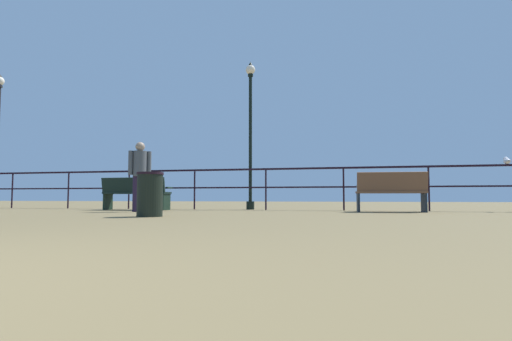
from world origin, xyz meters
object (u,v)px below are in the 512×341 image
at_px(bench_near_right, 391,190).
at_px(trash_bin, 150,194).
at_px(seagull_on_rail, 507,161).
at_px(lamppost_center, 250,126).
at_px(person_at_railing, 140,172).
at_px(bench_near_left, 135,191).

xyz_separation_m(bench_near_right, trash_bin, (-4.25, -3.18, -0.11)).
bearing_deg(seagull_on_rail, lamppost_center, 178.17).
xyz_separation_m(lamppost_center, trash_bin, (-0.70, -4.32, -1.92)).
height_order(bench_near_right, person_at_railing, person_at_railing).
relative_size(bench_near_right, seagull_on_rail, 4.03).
relative_size(lamppost_center, seagull_on_rail, 10.67).
relative_size(bench_near_right, trash_bin, 2.03).
bearing_deg(bench_near_left, lamppost_center, 21.80).
distance_m(lamppost_center, trash_bin, 4.77).
bearing_deg(person_at_railing, seagull_on_rail, 13.85).
xyz_separation_m(bench_near_left, lamppost_center, (2.82, 1.13, 1.81)).
xyz_separation_m(lamppost_center, seagull_on_rail, (6.22, -0.20, -1.12)).
xyz_separation_m(bench_near_left, seagull_on_rail, (9.05, 0.93, 0.69)).
bearing_deg(bench_near_right, seagull_on_rail, 19.30).
bearing_deg(trash_bin, person_at_railing, 123.53).
distance_m(bench_near_left, lamppost_center, 3.54).
bearing_deg(lamppost_center, bench_near_left, -158.20).
distance_m(bench_near_left, seagull_on_rail, 9.12).
bearing_deg(seagull_on_rail, bench_near_left, -174.13).
height_order(person_at_railing, trash_bin, person_at_railing).
xyz_separation_m(bench_near_left, trash_bin, (2.13, -3.19, -0.11)).
height_order(lamppost_center, trash_bin, lamppost_center).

